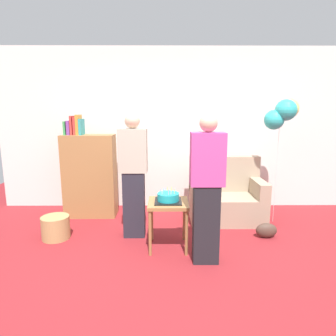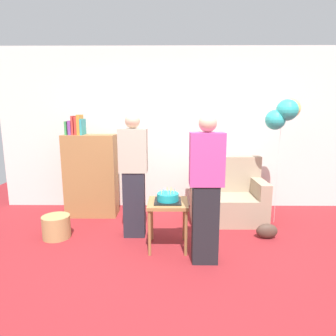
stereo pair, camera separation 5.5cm
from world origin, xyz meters
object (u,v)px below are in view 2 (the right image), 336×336
wicker_basket (56,227)px  handbag (267,231)px  balloon_bunch (284,113)px  person_blowing_candles (134,175)px  person_holding_cake (206,189)px  couch (227,198)px  bookshelf (91,174)px  side_table (168,209)px  birthday_cake (168,198)px

wicker_basket → handbag: wicker_basket is taller
balloon_bunch → person_blowing_candles: bearing=-167.4°
person_blowing_candles → person_holding_cake: size_ratio=1.00×
couch → wicker_basket: couch is taller
bookshelf → handbag: 2.75m
side_table → handbag: (1.31, 0.27, -0.40)m
bookshelf → handbag: size_ratio=5.73×
birthday_cake → handbag: 1.44m
birthday_cake → person_holding_cake: size_ratio=0.20×
side_table → balloon_bunch: size_ratio=0.32×
wicker_basket → birthday_cake: bearing=-10.2°
side_table → birthday_cake: (0.00, 0.00, 0.14)m
person_blowing_candles → handbag: 1.91m
side_table → wicker_basket: (-1.48, 0.27, -0.35)m
balloon_bunch → couch: bearing=169.2°
bookshelf → wicker_basket: bookshelf is taller
handbag → balloon_bunch: size_ratio=0.15×
wicker_basket → handbag: size_ratio=1.29×
couch → bookshelf: bookshelf is taller
balloon_bunch → birthday_cake: bearing=-153.5°
birthday_cake → balloon_bunch: size_ratio=0.17×
wicker_basket → couch: bearing=16.1°
couch → person_blowing_candles: size_ratio=0.67×
person_blowing_candles → handbag: size_ratio=5.82×
bookshelf → wicker_basket: bearing=-105.8°
handbag → balloon_bunch: balloon_bunch is taller
bookshelf → person_blowing_candles: size_ratio=0.98×
couch → bookshelf: (-2.14, 0.18, 0.33)m
couch → handbag: 0.83m
wicker_basket → balloon_bunch: (3.12, 0.55, 1.49)m
couch → person_holding_cake: size_ratio=0.67×
bookshelf → person_blowing_candles: (0.79, -0.79, 0.16)m
couch → person_blowing_candles: 1.56m
person_blowing_candles → balloon_bunch: balloon_bunch is taller
bookshelf → person_holding_cake: (1.65, -1.48, 0.16)m
bookshelf → handbag: (2.54, -0.87, -0.57)m
birthday_cake → person_blowing_candles: (-0.45, 0.35, 0.20)m
person_blowing_candles → balloon_bunch: 2.28m
side_table → birthday_cake: 0.14m
bookshelf → wicker_basket: 1.05m
side_table → person_blowing_candles: (-0.45, 0.35, 0.34)m
person_blowing_candles → balloon_bunch: (2.08, 0.46, 0.80)m
couch → wicker_basket: bearing=-163.9°
balloon_bunch → wicker_basket: bearing=-170.0°
side_table → balloon_bunch: 2.15m
side_table → person_holding_cake: bearing=-39.3°
couch → side_table: couch is taller
bookshelf → birthday_cake: (1.24, -1.14, -0.04)m
bookshelf → balloon_bunch: size_ratio=0.87×
bookshelf → side_table: 1.69m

